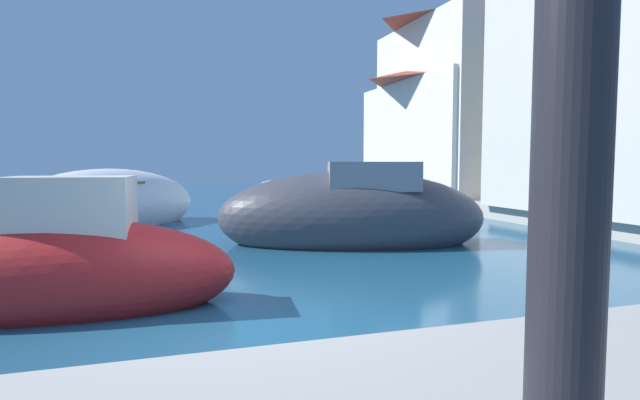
# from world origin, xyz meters

# --- Properties ---
(ground) EXTENTS (80.00, 80.00, 0.00)m
(ground) POSITION_xyz_m (0.00, 0.00, 0.00)
(ground) COLOR #1E5170
(quay_promenade) EXTENTS (44.00, 32.00, 0.50)m
(quay_promenade) POSITION_xyz_m (4.32, -0.37, 0.25)
(quay_promenade) COLOR #ADA89E
(quay_promenade) RESTS_ON ground
(moored_boat_1) EXTENTS (2.23, 4.45, 1.62)m
(moored_boat_1) POSITION_xyz_m (3.36, 13.91, 0.45)
(moored_boat_1) COLOR white
(moored_boat_1) RESTS_ON ground
(moored_boat_2) EXTENTS (6.43, 5.78, 2.29)m
(moored_boat_2) POSITION_xyz_m (-2.48, 10.96, 0.63)
(moored_boat_2) COLOR white
(moored_boat_2) RESTS_ON ground
(moored_boat_4) EXTENTS (5.29, 2.34, 2.15)m
(moored_boat_4) POSITION_xyz_m (-2.51, 1.55, 0.52)
(moored_boat_4) COLOR #B21E1E
(moored_boat_4) RESTS_ON ground
(moored_boat_5) EXTENTS (6.90, 4.30, 2.50)m
(moored_boat_5) POSITION_xyz_m (3.45, 5.54, 0.69)
(moored_boat_5) COLOR #3F3F47
(moored_boat_5) RESTS_ON ground
(waterfront_building_annex) EXTENTS (6.42, 8.23, 8.81)m
(waterfront_building_annex) POSITION_xyz_m (13.00, 14.91, 4.96)
(waterfront_building_annex) COLOR silver
(waterfront_building_annex) RESTS_ON quay_promenade
(waterfront_building_far) EXTENTS (6.90, 9.31, 6.37)m
(waterfront_building_far) POSITION_xyz_m (13.00, 15.61, 3.74)
(waterfront_building_far) COLOR white
(waterfront_building_far) RESTS_ON quay_promenade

